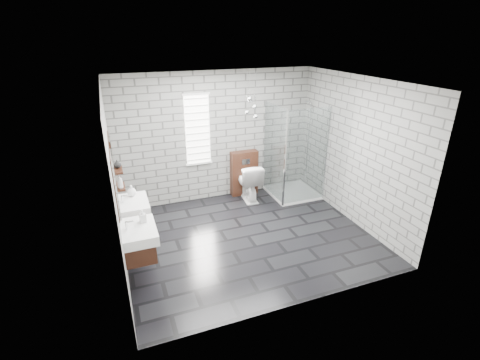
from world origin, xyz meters
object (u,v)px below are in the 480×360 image
shower_enclosure (292,175)px  toilet (249,181)px  vanity_right (131,207)px  vanity_left (136,234)px  cistern_panel (244,173)px

shower_enclosure → toilet: 0.95m
vanity_right → toilet: (2.49, 1.03, -0.35)m
vanity_right → shower_enclosure: shower_enclosure is taller
toilet → vanity_left: bearing=42.5°
shower_enclosure → toilet: (-0.92, 0.25, -0.09)m
vanity_left → shower_enclosure: size_ratio=0.77×
shower_enclosure → toilet: bearing=164.6°
vanity_right → toilet: 2.72m
vanity_left → toilet: size_ratio=1.92×
vanity_left → vanity_right: bearing=90.0°
shower_enclosure → cistern_panel: bearing=150.5°
toilet → shower_enclosure: bearing=169.6°
cistern_panel → shower_enclosure: bearing=-29.5°
vanity_left → cistern_panel: (2.49, 2.18, -0.26)m
vanity_right → toilet: vanity_right is taller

